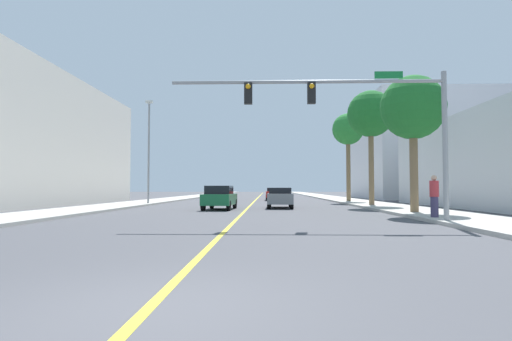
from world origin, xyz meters
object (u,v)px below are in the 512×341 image
object	(u,v)px
palm_mid	(371,115)
pedestrian	(434,196)
traffic_signal_mast	(355,109)
car_green	(220,197)
street_lamp	(149,146)
palm_far	(348,130)
car_red	(275,194)
palm_near	(413,109)
car_gray	(280,197)

from	to	relation	value
palm_mid	pedestrian	distance (m)	14.01
traffic_signal_mast	car_green	bearing A→B (deg)	122.43
car_green	pedestrian	size ratio (longest dim) A/B	2.27
street_lamp	pedestrian	distance (m)	23.17
palm_far	car_green	xyz separation A→B (m)	(-10.85, -13.03, -6.13)
pedestrian	car_red	bearing A→B (deg)	-26.08
palm_near	palm_mid	size ratio (longest dim) A/B	0.84
palm_near	car_red	distance (m)	25.56
palm_near	car_red	size ratio (longest dim) A/B	1.57
car_red	palm_mid	bearing A→B (deg)	-66.68
traffic_signal_mast	car_gray	xyz separation A→B (m)	(-2.57, 12.55, -3.75)
traffic_signal_mast	palm_far	xyz separation A→B (m)	(4.32, 23.31, 2.42)
traffic_signal_mast	car_green	distance (m)	12.73
car_gray	pedestrian	xyz separation A→B (m)	(6.26, -10.85, 0.30)
street_lamp	car_gray	world-z (taller)	street_lamp
car_red	car_green	distance (m)	19.82
palm_far	car_gray	distance (m)	14.19
street_lamp	palm_far	world-z (taller)	street_lamp
palm_mid	palm_far	size ratio (longest dim) A/B	1.01
palm_far	pedestrian	size ratio (longest dim) A/B	4.69
street_lamp	car_green	bearing A→B (deg)	-45.67
pedestrian	palm_far	bearing A→B (deg)	-40.52
street_lamp	car_red	world-z (taller)	street_lamp
palm_mid	pedestrian	xyz separation A→B (m)	(-0.57, -12.75, -5.79)
palm_far	car_red	size ratio (longest dim) A/B	1.84
car_green	car_gray	distance (m)	4.57
street_lamp	car_red	xyz separation A→B (m)	(10.53, 12.61, -4.06)
traffic_signal_mast	palm_mid	xyz separation A→B (m)	(4.26, 14.45, 2.33)
palm_far	car_green	world-z (taller)	palm_far
palm_near	car_gray	world-z (taller)	palm_near
street_lamp	palm_far	bearing A→B (deg)	19.50
palm_near	car_red	bearing A→B (deg)	105.96
palm_near	palm_far	size ratio (longest dim) A/B	0.85
car_red	car_gray	bearing A→B (deg)	-90.75
car_green	palm_near	bearing A→B (deg)	-20.83
palm_mid	street_lamp	bearing A→B (deg)	171.33
palm_mid	car_green	xyz separation A→B (m)	(-10.79, -4.17, -6.05)
traffic_signal_mast	car_gray	world-z (taller)	traffic_signal_mast
palm_far	car_red	distance (m)	11.32
traffic_signal_mast	palm_far	distance (m)	23.83
traffic_signal_mast	street_lamp	size ratio (longest dim) A/B	1.28
traffic_signal_mast	car_gray	bearing A→B (deg)	101.56
traffic_signal_mast	pedestrian	bearing A→B (deg)	24.67
street_lamp	car_green	world-z (taller)	street_lamp
traffic_signal_mast	palm_near	distance (m)	7.09
palm_near	palm_far	bearing A→B (deg)	89.73
street_lamp	traffic_signal_mast	bearing A→B (deg)	-52.34
palm_mid	palm_far	distance (m)	8.86
traffic_signal_mast	pedestrian	xyz separation A→B (m)	(3.69, 1.70, -3.46)
car_red	car_gray	xyz separation A→B (m)	(0.10, -17.17, 0.01)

